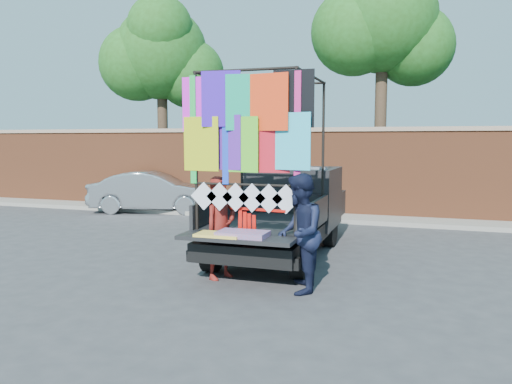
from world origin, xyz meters
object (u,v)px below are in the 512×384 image
(sedan, at_px, (153,192))
(man, at_px, (299,233))
(woman, at_px, (221,228))
(pickup_truck, at_px, (288,209))

(sedan, bearing_deg, man, -152.07)
(woman, xyz_separation_m, man, (1.38, -0.32, 0.05))
(pickup_truck, height_order, man, pickup_truck)
(pickup_truck, bearing_deg, woman, -101.30)
(pickup_truck, bearing_deg, man, -71.42)
(pickup_truck, relative_size, woman, 3.16)
(woman, distance_m, man, 1.42)
(sedan, distance_m, woman, 7.93)
(sedan, relative_size, man, 2.18)
(pickup_truck, xyz_separation_m, man, (0.91, -2.70, 0.04))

